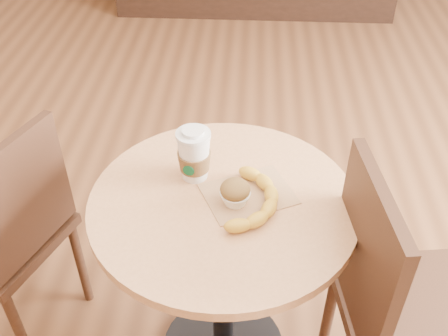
# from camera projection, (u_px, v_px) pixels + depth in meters

# --- Properties ---
(cafe_table) EXTENTS (0.75, 0.75, 0.75)m
(cafe_table) POSITION_uv_depth(u_px,v_px,m) (223.00, 248.00, 1.58)
(cafe_table) COLOR black
(cafe_table) RESTS_ON ground
(chair_left) EXTENTS (0.50, 0.50, 0.88)m
(chair_left) POSITION_uv_depth(u_px,v_px,m) (10.00, 233.00, 1.72)
(chair_left) COLOR #382013
(chair_left) RESTS_ON ground
(chair_right) EXTENTS (0.47, 0.47, 0.95)m
(chair_right) POSITION_uv_depth(u_px,v_px,m) (396.00, 302.00, 1.46)
(chair_right) COLOR #382013
(chair_right) RESTS_ON ground
(kraft_bag) EXTENTS (0.29, 0.27, 0.00)m
(kraft_bag) POSITION_uv_depth(u_px,v_px,m) (248.00, 194.00, 1.46)
(kraft_bag) COLOR #9F744D
(kraft_bag) RESTS_ON cafe_table
(coffee_cup) EXTENTS (0.10, 0.10, 0.16)m
(coffee_cup) POSITION_uv_depth(u_px,v_px,m) (194.00, 156.00, 1.48)
(coffee_cup) COLOR silver
(coffee_cup) RESTS_ON cafe_table
(muffin) EXTENTS (0.08, 0.08, 0.08)m
(muffin) POSITION_uv_depth(u_px,v_px,m) (235.00, 193.00, 1.41)
(muffin) COLOR white
(muffin) RESTS_ON kraft_bag
(banana) EXTENTS (0.22, 0.31, 0.04)m
(banana) POSITION_uv_depth(u_px,v_px,m) (255.00, 199.00, 1.42)
(banana) COLOR gold
(banana) RESTS_ON kraft_bag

